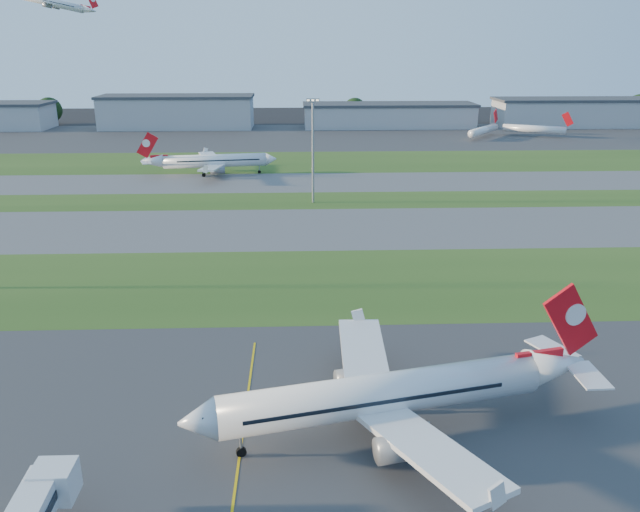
{
  "coord_description": "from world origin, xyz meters",
  "views": [
    {
      "loc": [
        11.03,
        -46.36,
        38.73
      ],
      "look_at": [
        14.44,
        45.74,
        7.0
      ],
      "focal_mm": 35.0,
      "sensor_mm": 36.0,
      "label": 1
    }
  ],
  "objects_px": {
    "airliner_parked": "(386,395)",
    "mini_jet_far": "(535,129)",
    "light_mast_centre": "(313,144)",
    "mini_jet_near": "(484,130)",
    "airliner_taxiing": "(214,161)"
  },
  "relations": [
    {
      "from": "airliner_taxiing",
      "to": "mini_jet_near",
      "type": "height_order",
      "value": "airliner_taxiing"
    },
    {
      "from": "airliner_taxiing",
      "to": "mini_jet_near",
      "type": "distance_m",
      "value": 128.42
    },
    {
      "from": "airliner_parked",
      "to": "mini_jet_near",
      "type": "height_order",
      "value": "airliner_parked"
    },
    {
      "from": "light_mast_centre",
      "to": "mini_jet_far",
      "type": "bearing_deg",
      "value": 48.99
    },
    {
      "from": "airliner_parked",
      "to": "light_mast_centre",
      "type": "relative_size",
      "value": 1.6
    },
    {
      "from": "mini_jet_far",
      "to": "light_mast_centre",
      "type": "bearing_deg",
      "value": -105.66
    },
    {
      "from": "mini_jet_near",
      "to": "light_mast_centre",
      "type": "distance_m",
      "value": 134.07
    },
    {
      "from": "mini_jet_far",
      "to": "light_mast_centre",
      "type": "relative_size",
      "value": 1.03
    },
    {
      "from": "mini_jet_near",
      "to": "airliner_parked",
      "type": "bearing_deg",
      "value": -160.85
    },
    {
      "from": "airliner_parked",
      "to": "mini_jet_far",
      "type": "bearing_deg",
      "value": 53.3
    },
    {
      "from": "mini_jet_far",
      "to": "light_mast_centre",
      "type": "distance_m",
      "value": 150.27
    },
    {
      "from": "airliner_parked",
      "to": "airliner_taxiing",
      "type": "relative_size",
      "value": 1.08
    },
    {
      "from": "airliner_parked",
      "to": "airliner_taxiing",
      "type": "xyz_separation_m",
      "value": [
        -34.21,
        135.08,
        -0.37
      ]
    },
    {
      "from": "airliner_taxiing",
      "to": "light_mast_centre",
      "type": "relative_size",
      "value": 1.49
    },
    {
      "from": "airliner_taxiing",
      "to": "light_mast_centre",
      "type": "distance_m",
      "value": 47.69
    }
  ]
}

